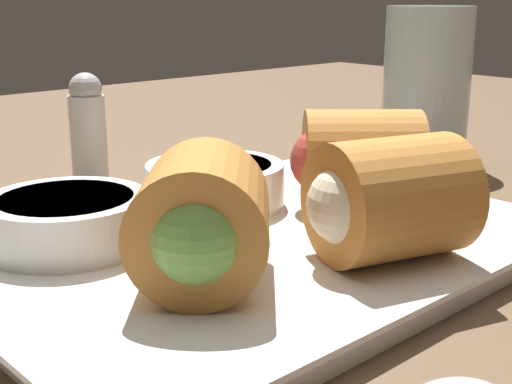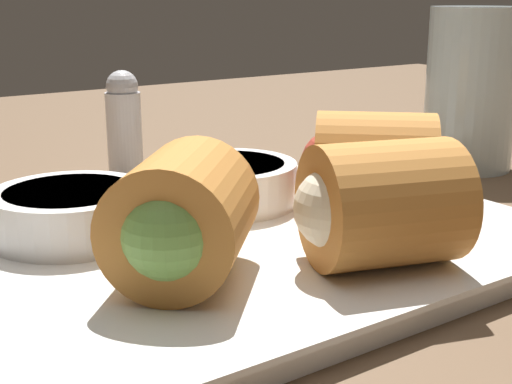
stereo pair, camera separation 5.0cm
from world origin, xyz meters
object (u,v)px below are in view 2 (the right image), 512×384
(salt_shaker, at_px, (124,124))
(dipping_bowl_near, at_px, (228,181))
(dipping_bowl_far, at_px, (71,211))
(drinking_glass, at_px, (471,89))
(serving_plate, at_px, (256,248))

(salt_shaker, bearing_deg, dipping_bowl_near, -90.26)
(dipping_bowl_far, relative_size, salt_shaker, 1.01)
(dipping_bowl_far, relative_size, drinking_glass, 0.65)
(drinking_glass, bearing_deg, serving_plate, -163.72)
(drinking_glass, xyz_separation_m, salt_shaker, (-0.24, 0.13, -0.02))
(drinking_glass, bearing_deg, dipping_bowl_near, -175.60)
(dipping_bowl_far, bearing_deg, drinking_glass, 3.84)
(drinking_glass, bearing_deg, salt_shaker, 151.28)
(serving_plate, relative_size, dipping_bowl_far, 3.74)
(dipping_bowl_near, distance_m, salt_shaker, 0.15)
(salt_shaker, bearing_deg, dipping_bowl_far, -123.09)
(dipping_bowl_near, distance_m, dipping_bowl_far, 0.10)
(dipping_bowl_far, xyz_separation_m, salt_shaker, (0.10, 0.16, 0.01))
(serving_plate, bearing_deg, dipping_bowl_near, 71.52)
(serving_plate, bearing_deg, drinking_glass, 16.28)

